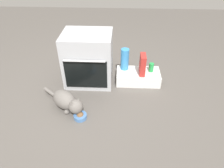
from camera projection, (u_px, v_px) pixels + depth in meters
The scene contains 8 objects.
ground at pixel (86, 103), 2.49m from camera, with size 8.00×8.00×0.00m, color #56514C.
oven at pixel (88, 59), 2.68m from camera, with size 0.62×0.55×0.69m.
pantry_cabinet at pixel (138, 77), 2.82m from camera, with size 0.59×0.33×0.15m, color white.
food_bowl at pixel (80, 116), 2.27m from camera, with size 0.15×0.15×0.08m.
cat at pixel (67, 101), 2.34m from camera, with size 0.58×0.49×0.24m.
water_bottle at pixel (125, 59), 2.75m from camera, with size 0.11×0.11×0.30m, color #388CD1.
soda_can at pixel (151, 67), 2.76m from camera, with size 0.07×0.07×0.12m, color green.
cereal_box at pixel (143, 65), 2.66m from camera, with size 0.07×0.18×0.28m, color #B72D28.
Camera 1 is at (0.41, -1.85, 1.67)m, focal length 32.61 mm.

